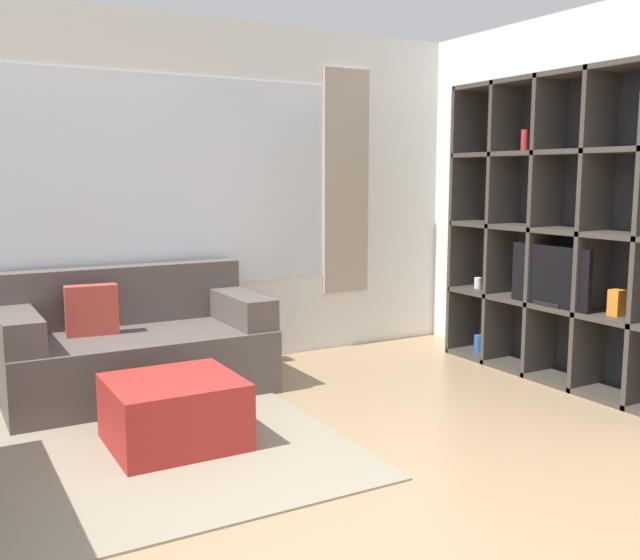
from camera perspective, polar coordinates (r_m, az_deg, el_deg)
name	(u,v)px	position (r m, az deg, el deg)	size (l,w,h in m)	color
ground_plane	(409,550)	(3.11, 7.17, -20.67)	(16.00, 16.00, 0.00)	#9E7F5B
wall_back	(164,195)	(5.58, -12.38, 6.63)	(6.37, 0.11, 2.70)	white
wall_right	(571,197)	(5.67, 19.48, 6.30)	(0.07, 4.33, 2.70)	white
area_rug	(69,458)	(4.16, -19.46, -13.25)	(2.89, 2.25, 0.01)	gray
shelving_unit	(572,233)	(5.43, 19.48, 3.60)	(0.36, 2.24, 2.23)	#232328
couch_main	(135,349)	(5.13, -14.58, -5.33)	(1.76, 0.92, 0.86)	#564C47
ottoman	(174,412)	(4.13, -11.59, -10.33)	(0.70, 0.66, 0.39)	#A82823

